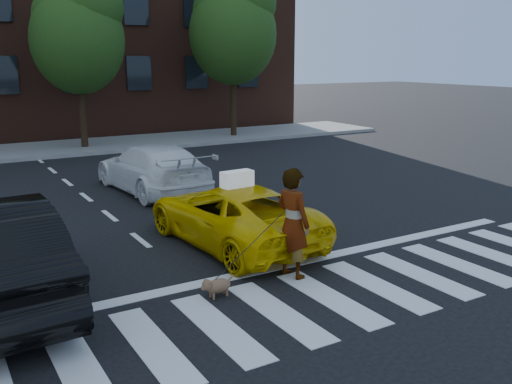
% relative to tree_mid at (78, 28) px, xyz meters
% --- Properties ---
extents(ground, '(120.00, 120.00, 0.00)m').
position_rel_tree_mid_xyz_m(ground, '(-0.53, -17.00, -4.85)').
color(ground, black).
rests_on(ground, ground).
extents(crosswalk, '(13.00, 2.40, 0.01)m').
position_rel_tree_mid_xyz_m(crosswalk, '(-0.53, -17.00, -4.85)').
color(crosswalk, silver).
rests_on(crosswalk, ground).
extents(stop_line, '(12.00, 0.30, 0.01)m').
position_rel_tree_mid_xyz_m(stop_line, '(-0.53, -15.40, -4.85)').
color(stop_line, silver).
rests_on(stop_line, ground).
extents(sidewalk_far, '(30.00, 4.00, 0.15)m').
position_rel_tree_mid_xyz_m(sidewalk_far, '(-0.53, 0.50, -4.78)').
color(sidewalk_far, slate).
rests_on(sidewalk_far, ground).
extents(building, '(26.00, 10.00, 12.00)m').
position_rel_tree_mid_xyz_m(building, '(-0.53, 8.00, 1.15)').
color(building, '#482519').
rests_on(building, ground).
extents(tree_mid, '(3.69, 3.69, 7.10)m').
position_rel_tree_mid_xyz_m(tree_mid, '(0.00, 0.00, 0.00)').
color(tree_mid, black).
rests_on(tree_mid, ground).
extents(tree_right, '(4.00, 4.00, 7.70)m').
position_rel_tree_mid_xyz_m(tree_right, '(7.00, -0.00, 0.41)').
color(tree_right, black).
rests_on(tree_right, ground).
extents(taxi, '(2.36, 4.59, 1.24)m').
position_rel_tree_mid_xyz_m(taxi, '(-0.54, -13.75, -4.23)').
color(taxi, '#E9BF04').
rests_on(taxi, ground).
extents(white_suv, '(2.20, 4.84, 1.37)m').
position_rel_tree_mid_xyz_m(white_suv, '(-0.30, -8.50, -4.17)').
color(white_suv, white).
rests_on(white_suv, ground).
extents(woman, '(0.60, 0.79, 1.95)m').
position_rel_tree_mid_xyz_m(woman, '(-0.52, -15.90, -3.88)').
color(woman, '#999999').
rests_on(woman, ground).
extents(dog, '(0.59, 0.25, 0.33)m').
position_rel_tree_mid_xyz_m(dog, '(-2.08, -16.02, -4.66)').
color(dog, olive).
rests_on(dog, ground).
extents(taxi_sign, '(0.67, 0.32, 0.32)m').
position_rel_tree_mid_xyz_m(taxi_sign, '(-0.54, -13.95, -3.45)').
color(taxi_sign, white).
rests_on(taxi_sign, taxi).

